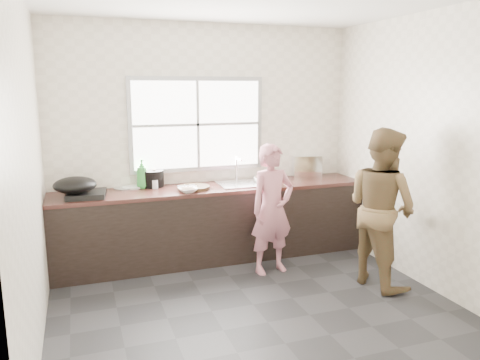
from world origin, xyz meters
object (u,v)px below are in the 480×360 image
object	(u,v)px
bowl_mince	(188,190)
pot_lid_left	(86,192)
bottle_brown_short	(154,179)
glass_jar	(155,184)
woman	(272,213)
wok	(75,185)
dish_rack	(306,166)
black_pot	(152,178)
burner	(86,194)
bottle_brown_tall	(155,178)
person_side	(381,207)
plate_food	(132,187)
bowl_crabs	(265,181)
cutting_board	(194,187)
bowl_held	(272,183)
pot_lid_right	(125,188)
bottle_green	(142,174)

from	to	relation	value
bowl_mince	pot_lid_left	size ratio (longest dim) A/B	0.84
bottle_brown_short	glass_jar	xyz separation A→B (m)	(-0.01, -0.12, -0.04)
woman	wok	size ratio (longest dim) A/B	3.04
woman	dish_rack	xyz separation A→B (m)	(0.82, 0.83, 0.34)
black_pot	burner	bearing A→B (deg)	-158.14
black_pot	bottle_brown_tall	bearing A→B (deg)	0.00
person_side	pot_lid_left	bearing A→B (deg)	53.12
woman	plate_food	size ratio (longest dim) A/B	5.68
pot_lid_left	black_pot	bearing A→B (deg)	6.92
bowl_mince	bowl_crabs	world-z (taller)	bowl_crabs
bottle_brown_short	pot_lid_left	distance (m)	0.77
cutting_board	wok	size ratio (longest dim) A/B	0.81
wok	pot_lid_left	size ratio (longest dim) A/B	1.82
bowl_held	bowl_crabs	bearing A→B (deg)	97.11
woman	bowl_held	world-z (taller)	woman
person_side	bowl_mince	distance (m)	2.02
bowl_crabs	bottle_brown_tall	world-z (taller)	bottle_brown_tall
person_side	wok	size ratio (longest dim) A/B	3.71
person_side	wok	bearing A→B (deg)	57.89
woman	wok	world-z (taller)	woman
woman	burner	distance (m)	1.95
dish_rack	pot_lid_left	size ratio (longest dim) A/B	1.52
bowl_mince	black_pot	xyz separation A→B (m)	(-0.31, 0.43, 0.07)
pot_lid_right	person_side	bearing A→B (deg)	-32.08
bottle_green	wok	world-z (taller)	bottle_green
bottle_brown_tall	pot_lid_right	xyz separation A→B (m)	(-0.34, 0.00, -0.09)
bottle_green	bowl_held	bearing A→B (deg)	-15.67
bottle_green	burner	size ratio (longest dim) A/B	0.87
bottle_green	dish_rack	distance (m)	2.08
black_pot	pot_lid_right	xyz separation A→B (m)	(-0.31, 0.00, -0.09)
bowl_crabs	woman	bearing A→B (deg)	-104.20
black_pot	woman	bearing A→B (deg)	-36.19
woman	wok	bearing A→B (deg)	156.52
black_pot	pot_lid_right	world-z (taller)	black_pot
bottle_green	bottle_brown_short	xyz separation A→B (m)	(0.14, 0.04, -0.07)
bowl_crabs	burner	bearing A→B (deg)	-179.11
bottle_brown_short	pot_lid_right	world-z (taller)	bottle_brown_short
bowl_crabs	burner	world-z (taller)	bowl_crabs
burner	glass_jar	bearing A→B (deg)	13.30
bottle_brown_tall	pot_lid_left	xyz separation A→B (m)	(-0.76, -0.09, -0.09)
bottle_brown_short	wok	world-z (taller)	wok
black_pot	burner	world-z (taller)	black_pot
bowl_mince	bottle_green	size ratio (longest dim) A/B	0.60
bottle_green	pot_lid_left	bearing A→B (deg)	-175.55
bottle_green	burner	world-z (taller)	bottle_green
cutting_board	pot_lid_left	world-z (taller)	cutting_board
black_pot	bowl_held	bearing A→B (deg)	-18.68
bottle_green	bottle_brown_tall	size ratio (longest dim) A/B	1.78
woman	bottle_brown_tall	xyz separation A→B (m)	(-1.11, 0.83, 0.30)
bottle_brown_short	pot_lid_left	bearing A→B (deg)	-173.28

